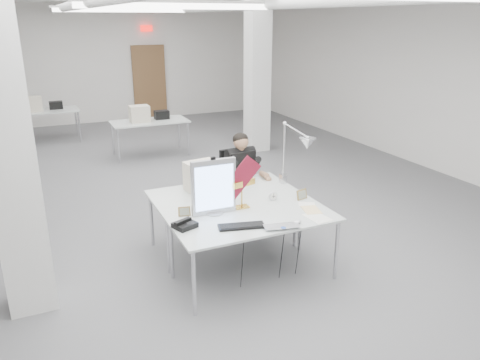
% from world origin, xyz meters
% --- Properties ---
extents(room_shell, '(10.04, 14.04, 3.24)m').
position_xyz_m(room_shell, '(0.04, 0.13, 1.69)').
color(room_shell, '#57575A').
rests_on(room_shell, ground).
extents(desk_main, '(1.80, 0.90, 0.02)m').
position_xyz_m(desk_main, '(0.00, -2.50, 0.74)').
color(desk_main, silver).
rests_on(desk_main, room_shell).
extents(desk_second, '(1.80, 0.90, 0.02)m').
position_xyz_m(desk_second, '(0.00, -1.60, 0.74)').
color(desk_second, silver).
rests_on(desk_second, room_shell).
extents(bg_desk_a, '(1.60, 0.80, 0.02)m').
position_xyz_m(bg_desk_a, '(0.20, 3.00, 0.74)').
color(bg_desk_a, silver).
rests_on(bg_desk_a, room_shell).
extents(bg_desk_b, '(1.60, 0.80, 0.02)m').
position_xyz_m(bg_desk_b, '(-1.80, 5.20, 0.74)').
color(bg_desk_b, silver).
rests_on(bg_desk_b, room_shell).
extents(office_chair, '(0.53, 0.53, 0.99)m').
position_xyz_m(office_chair, '(0.50, -1.00, 0.50)').
color(office_chair, black).
rests_on(office_chair, room_shell).
extents(seated_person, '(0.57, 0.68, 0.96)m').
position_xyz_m(seated_person, '(0.50, -1.05, 0.90)').
color(seated_person, black).
rests_on(seated_person, office_chair).
extents(monitor, '(0.51, 0.07, 0.63)m').
position_xyz_m(monitor, '(-0.35, -2.20, 1.07)').
color(monitor, '#AAAAAF').
rests_on(monitor, desk_main).
extents(pennant, '(0.49, 0.08, 0.53)m').
position_xyz_m(pennant, '(-0.05, -2.24, 1.13)').
color(pennant, maroon).
rests_on(pennant, monitor).
extents(keyboard, '(0.51, 0.27, 0.02)m').
position_xyz_m(keyboard, '(-0.23, -2.66, 0.77)').
color(keyboard, black).
rests_on(keyboard, desk_main).
extents(laptop, '(0.42, 0.31, 0.03)m').
position_xyz_m(laptop, '(0.13, -2.91, 0.77)').
color(laptop, '#AEAEB2').
rests_on(laptop, desk_main).
extents(mouse, '(0.10, 0.06, 0.04)m').
position_xyz_m(mouse, '(0.35, -2.82, 0.77)').
color(mouse, silver).
rests_on(mouse, desk_main).
extents(bankers_lamp, '(0.32, 0.19, 0.34)m').
position_xyz_m(bankers_lamp, '(-0.00, -2.18, 0.93)').
color(bankers_lamp, gold).
rests_on(bankers_lamp, desk_main).
extents(desk_phone, '(0.27, 0.26, 0.05)m').
position_xyz_m(desk_phone, '(-0.77, -2.43, 0.78)').
color(desk_phone, black).
rests_on(desk_phone, desk_main).
extents(picture_frame_left, '(0.14, 0.06, 0.11)m').
position_xyz_m(picture_frame_left, '(-0.68, -2.13, 0.81)').
color(picture_frame_left, olive).
rests_on(picture_frame_left, desk_main).
extents(picture_frame_right, '(0.16, 0.08, 0.12)m').
position_xyz_m(picture_frame_right, '(0.77, -2.23, 0.82)').
color(picture_frame_right, olive).
rests_on(picture_frame_right, desk_main).
extents(desk_clock, '(0.11, 0.03, 0.11)m').
position_xyz_m(desk_clock, '(0.44, -2.12, 0.81)').
color(desk_clock, silver).
rests_on(desk_clock, desk_main).
extents(paper_stack_a, '(0.24, 0.32, 0.01)m').
position_xyz_m(paper_stack_a, '(0.63, -2.78, 0.76)').
color(paper_stack_a, white).
rests_on(paper_stack_a, desk_main).
extents(paper_stack_b, '(0.24, 0.29, 0.01)m').
position_xyz_m(paper_stack_b, '(0.69, -2.58, 0.76)').
color(paper_stack_b, '#E7C78A').
rests_on(paper_stack_b, desk_main).
extents(paper_stack_c, '(0.23, 0.21, 0.01)m').
position_xyz_m(paper_stack_c, '(0.73, -2.41, 0.76)').
color(paper_stack_c, white).
rests_on(paper_stack_c, desk_main).
extents(beige_monitor, '(0.44, 0.42, 0.37)m').
position_xyz_m(beige_monitor, '(-0.21, -1.47, 0.94)').
color(beige_monitor, beige).
rests_on(beige_monitor, desk_second).
extents(architect_lamp, '(0.52, 0.76, 0.93)m').
position_xyz_m(architect_lamp, '(0.85, -1.87, 1.22)').
color(architect_lamp, '#B2B2B6').
rests_on(architect_lamp, desk_second).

